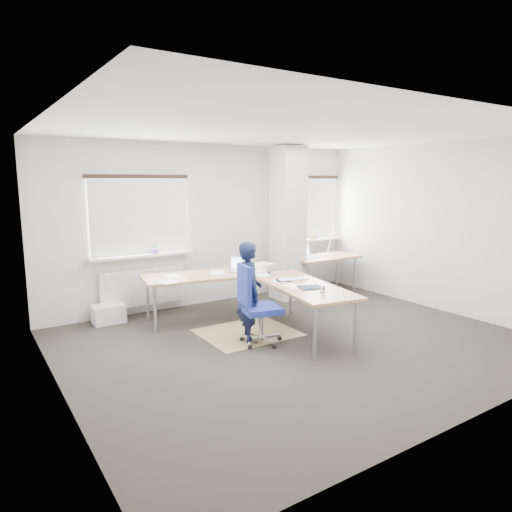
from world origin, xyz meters
TOP-DOWN VIEW (x-y plane):
  - ground at (0.00, 0.00)m, footprint 6.00×6.00m
  - room_shell at (0.18, 0.45)m, footprint 6.04×5.04m
  - floor_mat at (-0.38, 0.67)m, footprint 1.32×1.12m
  - white_crate at (-1.93, 2.25)m, footprint 0.48×0.34m
  - desk_main at (-0.10, 0.90)m, footprint 2.40×2.98m
  - desk_side at (2.11, 1.86)m, footprint 1.41×0.71m
  - task_chair at (-0.50, 0.22)m, footprint 0.61×0.59m
  - person at (-0.51, 0.40)m, footprint 0.48×0.58m

SIDE VIEW (x-z plane):
  - ground at x=0.00m, z-range 0.00..0.00m
  - floor_mat at x=-0.38m, z-range 0.00..0.01m
  - white_crate at x=-1.93m, z-range 0.00..0.28m
  - task_chair at x=-0.50m, z-range -0.24..0.85m
  - desk_side at x=2.11m, z-range 0.08..1.29m
  - person at x=-0.51m, z-range 0.00..1.37m
  - desk_main at x=-0.10m, z-range 0.21..1.17m
  - room_shell at x=0.18m, z-range 0.34..3.16m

